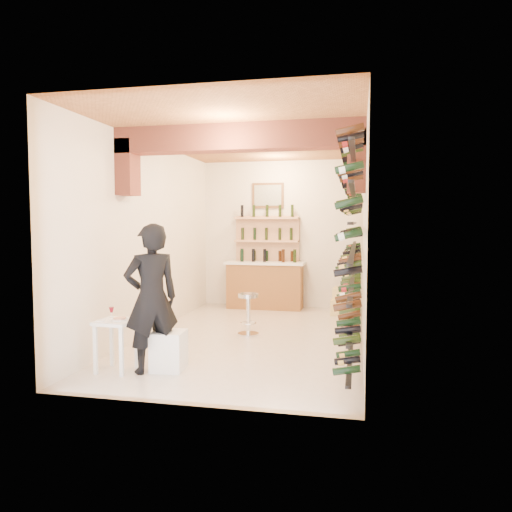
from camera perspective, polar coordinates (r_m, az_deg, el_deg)
The scene contains 11 objects.
ground at distance 7.94m, azimuth -0.46°, elevation -9.55°, with size 6.00×6.00×0.00m, color beige.
room_shell at distance 7.48m, azimuth -0.90°, elevation 7.00°, with size 3.52×6.02×3.21m.
wine_rack at distance 7.54m, azimuth 10.97°, elevation 1.56°, with size 0.32×5.70×2.56m.
back_counter at distance 10.46m, azimuth 1.08°, elevation -3.29°, with size 1.70×0.62×1.29m.
back_shelving at distance 10.63m, azimuth 1.33°, elevation 0.27°, with size 1.40×0.31×2.73m.
tasting_table at distance 6.33m, azimuth -16.19°, elevation -8.31°, with size 0.47×0.47×0.78m.
white_stool at distance 6.29m, azimuth -10.26°, elevation -10.93°, with size 0.39×0.39×0.49m, color white.
person at distance 6.11m, azimuth -12.25°, elevation -4.92°, with size 0.67×0.44×1.85m, color black.
chrome_barstool at distance 8.03m, azimuth -0.92°, elevation -6.50°, with size 0.35×0.35×0.69m.
crate_lower at distance 9.89m, azimuth 10.34°, elevation -6.00°, with size 0.52×0.36×0.31m, color #E2CA7C.
crate_upper at distance 9.84m, azimuth 10.36°, elevation -4.40°, with size 0.42×0.29×0.25m, color #E2CA7C.
Camera 1 is at (1.67, -7.54, 1.86)m, focal length 33.89 mm.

